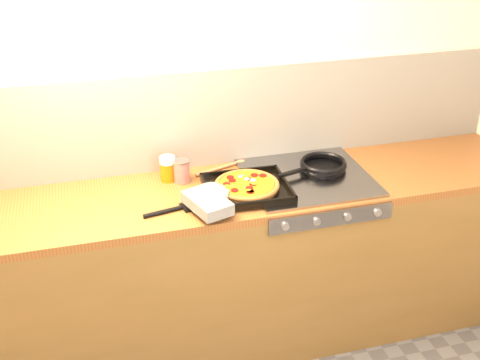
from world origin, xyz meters
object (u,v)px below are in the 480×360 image
object	(u,v)px
frying_pan	(322,165)
pizza_on_tray	(236,190)
juice_glass	(168,169)
tomato_can	(182,171)

from	to	relation	value
frying_pan	pizza_on_tray	bearing A→B (deg)	-163.45
pizza_on_tray	frying_pan	world-z (taller)	pizza_on_tray
pizza_on_tray	juice_glass	xyz separation A→B (m)	(-0.27, 0.26, 0.02)
pizza_on_tray	frying_pan	size ratio (longest dim) A/B	1.27
pizza_on_tray	juice_glass	size ratio (longest dim) A/B	4.13
juice_glass	frying_pan	bearing A→B (deg)	-8.58
frying_pan	juice_glass	xyz separation A→B (m)	(-0.76, 0.11, 0.03)
pizza_on_tray	juice_glass	distance (m)	0.38
pizza_on_tray	tomato_can	distance (m)	0.31
pizza_on_tray	frying_pan	bearing A→B (deg)	16.55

